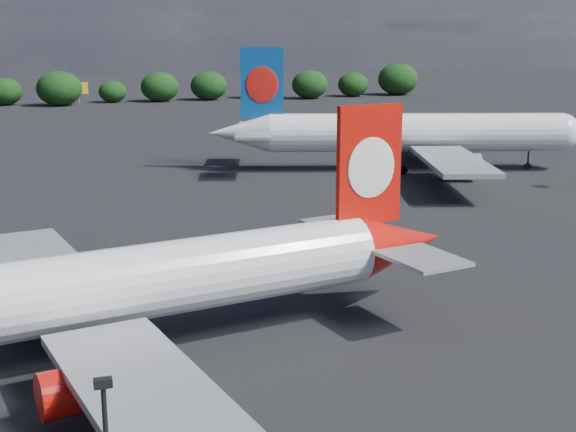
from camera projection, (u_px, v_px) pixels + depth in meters
name	position (u px, v px, depth m)	size (l,w,h in m)	color
ground	(32.00, 201.00, 92.47)	(500.00, 500.00, 0.00)	black
qantas_airliner	(137.00, 285.00, 48.46)	(44.51, 42.53, 14.58)	white
china_southern_airliner	(403.00, 134.00, 111.17)	(51.18, 49.06, 16.95)	white
billboard_yellow	(78.00, 89.00, 208.34)	(5.00, 0.30, 5.50)	yellow
horizon_treeline	(38.00, 89.00, 203.17)	(202.07, 16.03, 9.26)	black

